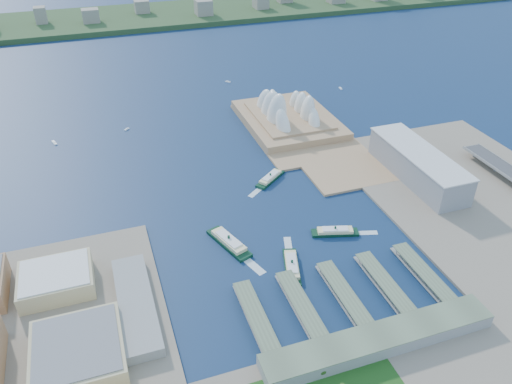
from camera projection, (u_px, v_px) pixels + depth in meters
name	position (u px, v px, depth m)	size (l,w,h in m)	color
ground	(296.00, 251.00, 509.18)	(3000.00, 3000.00, 0.00)	#0E1D42
peninsula	(295.00, 128.00, 743.39)	(135.00, 220.00, 3.00)	tan
far_shore	(148.00, 16.00, 1281.32)	(2200.00, 260.00, 12.00)	#2D4926
opera_house	(289.00, 104.00, 741.83)	(134.00, 180.00, 58.00)	white
toaster_building	(418.00, 165.00, 614.41)	(45.00, 155.00, 35.00)	gray
west_buildings	(28.00, 360.00, 376.62)	(200.00, 280.00, 27.00)	#A17550
ferry_wharves	(343.00, 294.00, 451.11)	(184.00, 90.00, 9.30)	#5A694F
terminal_building	(379.00, 340.00, 401.52)	(200.00, 28.00, 12.00)	gray
far_skyline	(148.00, 4.00, 1247.16)	(1900.00, 140.00, 55.00)	gray
ferry_a	(229.00, 240.00, 514.00)	(15.58, 61.19, 11.57)	#0C301C
ferry_b	(270.00, 177.00, 621.37)	(12.63, 49.60, 9.38)	#0C301C
ferry_c	(292.00, 264.00, 484.00)	(13.55, 53.23, 10.07)	#0C301C
ferry_d	(335.00, 230.00, 530.01)	(12.71, 49.94, 9.44)	#0C301C
boat_a	(54.00, 143.00, 705.59)	(3.58, 14.32, 2.76)	white
boat_b	(127.00, 129.00, 742.26)	(3.03, 8.65, 2.33)	white
boat_c	(341.00, 88.00, 879.04)	(3.11, 10.67, 2.40)	white
boat_e	(228.00, 82.00, 905.72)	(3.17, 9.97, 2.45)	white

